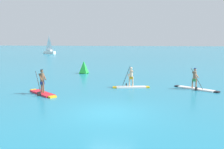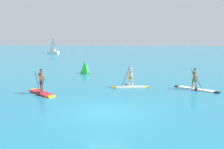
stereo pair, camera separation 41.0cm
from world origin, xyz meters
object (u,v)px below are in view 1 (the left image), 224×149
object	(u,v)px
paddleboarder_mid_center	(131,83)
sailboat_left_horizon	(49,51)
paddleboarder_far_right	(196,85)
race_marker_buoy	(84,68)
paddleboarder_near_left	(42,89)

from	to	relation	value
paddleboarder_mid_center	sailboat_left_horizon	size ratio (longest dim) A/B	0.48
paddleboarder_far_right	sailboat_left_horizon	xyz separation A→B (m)	(-38.46, 48.60, 0.57)
race_marker_buoy	sailboat_left_horizon	world-z (taller)	sailboat_left_horizon
paddleboarder_mid_center	paddleboarder_far_right	distance (m)	5.05
paddleboarder_far_right	race_marker_buoy	distance (m)	13.56
paddleboarder_far_right	sailboat_left_horizon	bearing A→B (deg)	160.13
paddleboarder_mid_center	paddleboarder_far_right	world-z (taller)	paddleboarder_mid_center
race_marker_buoy	sailboat_left_horizon	distance (m)	49.59
sailboat_left_horizon	paddleboarder_far_right	bearing A→B (deg)	141.18
sailboat_left_horizon	race_marker_buoy	bearing A→B (deg)	135.49
paddleboarder_near_left	race_marker_buoy	size ratio (longest dim) A/B	1.99
race_marker_buoy	sailboat_left_horizon	xyz separation A→B (m)	(-26.77, 41.75, 0.27)
paddleboarder_near_left	race_marker_buoy	bearing A→B (deg)	128.89
paddleboarder_far_right	sailboat_left_horizon	distance (m)	61.98
paddleboarder_mid_center	sailboat_left_horizon	world-z (taller)	sailboat_left_horizon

